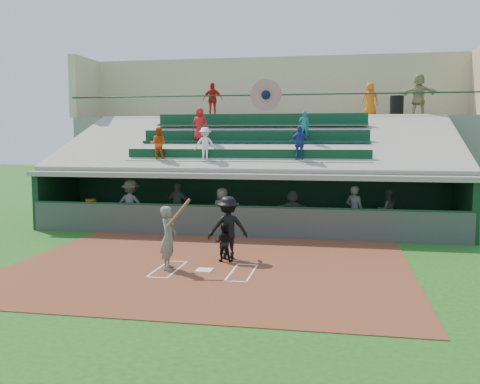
% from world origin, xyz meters
% --- Properties ---
extents(ground, '(100.00, 100.00, 0.00)m').
position_xyz_m(ground, '(0.00, 0.00, 0.00)').
color(ground, '#1C5217').
rests_on(ground, ground).
extents(dirt_slab, '(11.00, 9.00, 0.02)m').
position_xyz_m(dirt_slab, '(0.00, 0.50, 0.01)').
color(dirt_slab, brown).
rests_on(dirt_slab, ground).
extents(home_plate, '(0.43, 0.43, 0.03)m').
position_xyz_m(home_plate, '(0.00, 0.00, 0.04)').
color(home_plate, white).
rests_on(home_plate, dirt_slab).
extents(batters_box_chalk, '(2.65, 1.85, 0.01)m').
position_xyz_m(batters_box_chalk, '(0.00, 0.00, 0.02)').
color(batters_box_chalk, white).
rests_on(batters_box_chalk, dirt_slab).
extents(dugout_floor, '(16.00, 3.50, 0.04)m').
position_xyz_m(dugout_floor, '(0.00, 6.75, 0.02)').
color(dugout_floor, gray).
rests_on(dugout_floor, ground).
extents(concourse_slab, '(20.00, 3.00, 4.60)m').
position_xyz_m(concourse_slab, '(0.00, 13.50, 2.30)').
color(concourse_slab, gray).
rests_on(concourse_slab, ground).
extents(grandstand, '(20.40, 10.40, 7.80)m').
position_xyz_m(grandstand, '(-0.01, 10.51, 2.26)').
color(grandstand, '#454945').
rests_on(grandstand, ground).
extents(batter_at_plate, '(0.87, 0.76, 1.95)m').
position_xyz_m(batter_at_plate, '(-0.99, -0.01, 0.89)').
color(batter_at_plate, '#5D5F5A').
rests_on(batter_at_plate, dirt_slab).
extents(catcher, '(0.55, 0.44, 1.11)m').
position_xyz_m(catcher, '(0.27, 1.19, 0.58)').
color(catcher, black).
rests_on(catcher, dirt_slab).
extents(home_umpire, '(1.36, 1.06, 1.84)m').
position_xyz_m(home_umpire, '(0.33, 1.55, 0.94)').
color(home_umpire, black).
rests_on(home_umpire, dirt_slab).
extents(dugout_bench, '(14.03, 1.74, 0.42)m').
position_xyz_m(dugout_bench, '(-0.08, 7.98, 0.25)').
color(dugout_bench, brown).
rests_on(dugout_bench, dugout_floor).
extents(white_table, '(0.94, 0.82, 0.69)m').
position_xyz_m(white_table, '(-6.13, 5.92, 0.39)').
color(white_table, white).
rests_on(white_table, dugout_floor).
extents(water_cooler, '(0.42, 0.42, 0.42)m').
position_xyz_m(water_cooler, '(-6.19, 5.99, 0.94)').
color(water_cooler, orange).
rests_on(water_cooler, white_table).
extents(dugout_player_a, '(1.25, 0.73, 1.91)m').
position_xyz_m(dugout_player_a, '(-4.41, 5.76, 1.00)').
color(dugout_player_a, '#565954').
rests_on(dugout_player_a, dugout_floor).
extents(dugout_player_b, '(1.07, 0.56, 1.75)m').
position_xyz_m(dugout_player_b, '(-2.78, 6.63, 0.92)').
color(dugout_player_b, '#5A5C57').
rests_on(dugout_player_b, dugout_floor).
extents(dugout_player_c, '(0.91, 0.68, 1.68)m').
position_xyz_m(dugout_player_c, '(-0.75, 5.65, 0.88)').
color(dugout_player_c, '#555752').
rests_on(dugout_player_c, dugout_floor).
extents(dugout_player_d, '(1.47, 0.60, 1.55)m').
position_xyz_m(dugout_player_d, '(1.78, 6.56, 0.81)').
color(dugout_player_d, '#545752').
rests_on(dugout_player_d, dugout_floor).
extents(dugout_player_e, '(0.79, 0.70, 1.81)m').
position_xyz_m(dugout_player_e, '(4.08, 5.99, 0.95)').
color(dugout_player_e, '#585A55').
rests_on(dugout_player_e, dugout_floor).
extents(dugout_player_f, '(0.92, 0.81, 1.60)m').
position_xyz_m(dugout_player_f, '(5.32, 7.06, 0.84)').
color(dugout_player_f, '#5C5F5A').
rests_on(dugout_player_f, dugout_floor).
extents(trash_bin, '(0.64, 0.64, 0.95)m').
position_xyz_m(trash_bin, '(6.15, 13.03, 5.08)').
color(trash_bin, black).
rests_on(trash_bin, concourse_slab).
extents(concourse_staff_a, '(1.02, 0.55, 1.66)m').
position_xyz_m(concourse_staff_a, '(-2.66, 12.18, 5.43)').
color(concourse_staff_a, red).
rests_on(concourse_staff_a, concourse_slab).
extents(concourse_staff_b, '(0.84, 0.59, 1.62)m').
position_xyz_m(concourse_staff_b, '(4.91, 13.17, 5.41)').
color(concourse_staff_b, orange).
rests_on(concourse_staff_b, concourse_slab).
extents(concourse_staff_c, '(1.84, 0.89, 1.90)m').
position_xyz_m(concourse_staff_c, '(7.04, 12.32, 5.55)').
color(concourse_staff_c, tan).
rests_on(concourse_staff_c, concourse_slab).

